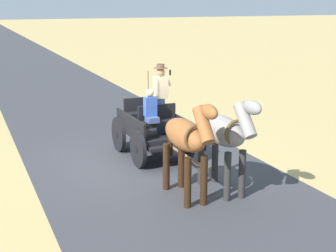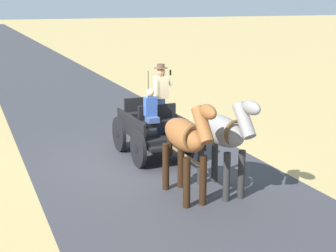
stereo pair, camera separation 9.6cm
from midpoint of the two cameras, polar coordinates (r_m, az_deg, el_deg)
The scene contains 5 objects.
ground_plane at distance 13.22m, azimuth -3.13°, elevation -3.96°, with size 200.00×200.00×0.00m, color tan.
road_surface at distance 13.22m, azimuth -3.13°, elevation -3.94°, with size 5.78×160.00×0.01m, color #38383D.
horse_drawn_carriage at distance 13.36m, azimuth -2.02°, elevation -0.10°, with size 1.46×4.51×2.50m.
horse_near_side at distance 10.77m, azimuth 6.15°, elevation -0.86°, with size 0.66×2.13×2.21m.
horse_off_side at distance 10.37m, azimuth 1.89°, elevation -1.37°, with size 0.58×2.13×2.21m.
Camera 1 is at (4.18, 11.85, 4.09)m, focal length 54.08 mm.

